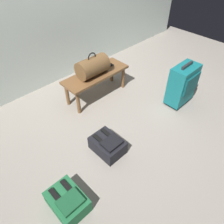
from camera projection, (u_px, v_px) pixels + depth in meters
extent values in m
plane|color=gray|center=(132.00, 122.00, 2.82)|extent=(6.60, 6.60, 0.00)
cube|color=brown|center=(96.00, 74.00, 3.01)|extent=(1.00, 0.36, 0.04)
cylinder|color=brown|center=(78.00, 103.00, 2.85)|extent=(0.05, 0.05, 0.35)
cylinder|color=brown|center=(123.00, 78.00, 3.30)|extent=(0.05, 0.05, 0.35)
cylinder|color=brown|center=(67.00, 94.00, 2.99)|extent=(0.05, 0.05, 0.35)
cylinder|color=brown|center=(112.00, 71.00, 3.44)|extent=(0.05, 0.05, 0.35)
cylinder|color=brown|center=(93.00, 67.00, 2.89)|extent=(0.44, 0.26, 0.26)
torus|color=black|center=(92.00, 57.00, 2.79)|extent=(0.14, 0.02, 0.14)
cube|color=black|center=(109.00, 64.00, 3.19)|extent=(0.07, 0.14, 0.01)
cube|color=black|center=(109.00, 64.00, 3.18)|extent=(0.06, 0.13, 0.00)
cube|color=#14666B|center=(182.00, 84.00, 2.91)|extent=(0.42, 0.24, 0.55)
cube|color=#0E474A|center=(192.00, 84.00, 2.79)|extent=(0.33, 0.02, 0.25)
cube|color=#262628|center=(187.00, 65.00, 2.71)|extent=(0.23, 0.03, 0.04)
cylinder|color=black|center=(167.00, 103.00, 3.08)|extent=(0.02, 0.05, 0.05)
cylinder|color=black|center=(178.00, 94.00, 3.23)|extent=(0.02, 0.05, 0.05)
cube|color=black|center=(108.00, 145.00, 2.43)|extent=(0.28, 0.38, 0.17)
cube|color=black|center=(111.00, 143.00, 2.32)|extent=(0.21, 0.17, 0.04)
cube|color=black|center=(99.00, 140.00, 2.37)|extent=(0.04, 0.19, 0.02)
cube|color=black|center=(107.00, 134.00, 2.43)|extent=(0.04, 0.19, 0.02)
cube|color=#1E6038|center=(68.00, 202.00, 1.94)|extent=(0.28, 0.38, 0.17)
cube|color=#184D2C|center=(70.00, 202.00, 1.84)|extent=(0.21, 0.17, 0.04)
cube|color=black|center=(56.00, 196.00, 1.88)|extent=(0.04, 0.19, 0.02)
cube|color=black|center=(67.00, 187.00, 1.94)|extent=(0.04, 0.19, 0.02)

